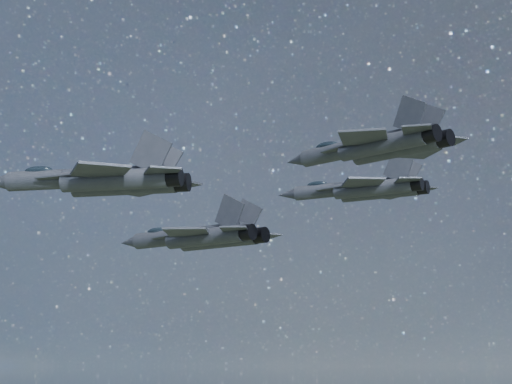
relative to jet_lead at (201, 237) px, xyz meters
The scene contains 4 objects.
jet_lead is the anchor object (origin of this frame).
jet_left 17.74m from the jet_lead, 34.70° to the left, with size 17.45×12.15×4.39m.
jet_right 24.84m from the jet_lead, 68.07° to the right, with size 17.13×11.27×4.40m.
jet_slot 26.99m from the jet_lead, 19.29° to the right, with size 16.48×11.47×4.14m.
Camera 1 is at (42.69, -63.73, 142.54)m, focal length 60.00 mm.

